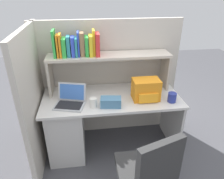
# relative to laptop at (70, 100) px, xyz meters

# --- Properties ---
(ground_plane) EXTENTS (8.00, 8.00, 0.00)m
(ground_plane) POSITION_rel_laptop_xyz_m (0.47, 0.11, -0.78)
(ground_plane) COLOR #4C4C51
(desk) EXTENTS (1.60, 0.70, 0.73)m
(desk) POSITION_rel_laptop_xyz_m (0.08, 0.11, -0.38)
(desk) COLOR silver
(desk) RESTS_ON ground_plane
(cubicle_partition_rear) EXTENTS (1.84, 0.05, 1.55)m
(cubicle_partition_rear) POSITION_rel_laptop_xyz_m (0.47, 0.49, -0.01)
(cubicle_partition_rear) COLOR #BCB5A8
(cubicle_partition_rear) RESTS_ON ground_plane
(cubicle_partition_left) EXTENTS (0.05, 1.06, 1.55)m
(cubicle_partition_left) POSITION_rel_laptop_xyz_m (-0.38, 0.06, -0.01)
(cubicle_partition_left) COLOR #BCB5A8
(cubicle_partition_left) RESTS_ON ground_plane
(overhead_hutch) EXTENTS (1.44, 0.28, 0.45)m
(overhead_hutch) POSITION_rel_laptop_xyz_m (0.47, 0.31, 0.30)
(overhead_hutch) COLOR #B3A99C
(overhead_hutch) RESTS_ON desk
(reference_books_on_shelf) EXTENTS (0.51, 0.19, 0.29)m
(reference_books_on_shelf) POSITION_rel_laptop_xyz_m (0.11, 0.31, 0.52)
(reference_books_on_shelf) COLOR green
(reference_books_on_shelf) RESTS_ON overhead_hutch
(laptop) EXTENTS (0.37, 0.33, 0.22)m
(laptop) POSITION_rel_laptop_xyz_m (0.00, 0.00, 0.00)
(laptop) COLOR #B7BABF
(laptop) RESTS_ON desk
(backpack) EXTENTS (0.30, 0.22, 0.24)m
(backpack) POSITION_rel_laptop_xyz_m (0.85, 0.01, 0.07)
(backpack) COLOR orange
(backpack) RESTS_ON desk
(computer_mouse) EXTENTS (0.08, 0.11, 0.03)m
(computer_mouse) POSITION_rel_laptop_xyz_m (0.38, 0.04, -0.03)
(computer_mouse) COLOR silver
(computer_mouse) RESTS_ON desk
(paper_cup) EXTENTS (0.08, 0.08, 0.11)m
(paper_cup) POSITION_rel_laptop_xyz_m (0.24, -0.08, 0.00)
(paper_cup) COLOR white
(paper_cup) RESTS_ON desk
(tissue_box) EXTENTS (0.23, 0.15, 0.10)m
(tissue_box) POSITION_rel_laptop_xyz_m (0.43, -0.09, -0.00)
(tissue_box) COLOR teal
(tissue_box) RESTS_ON desk
(snack_canister) EXTENTS (0.10, 0.10, 0.11)m
(snack_canister) POSITION_rel_laptop_xyz_m (1.12, -0.08, 0.00)
(snack_canister) COLOR navy
(snack_canister) RESTS_ON desk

